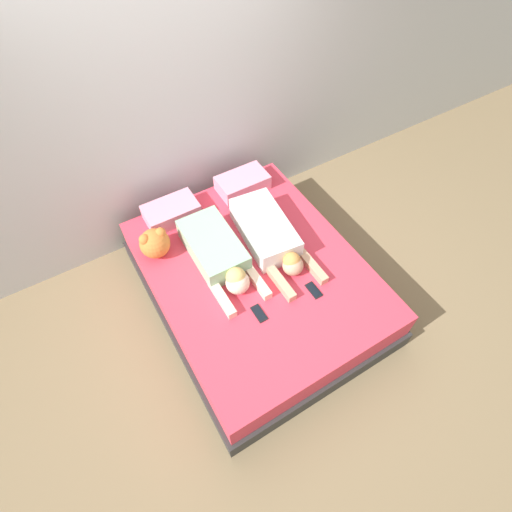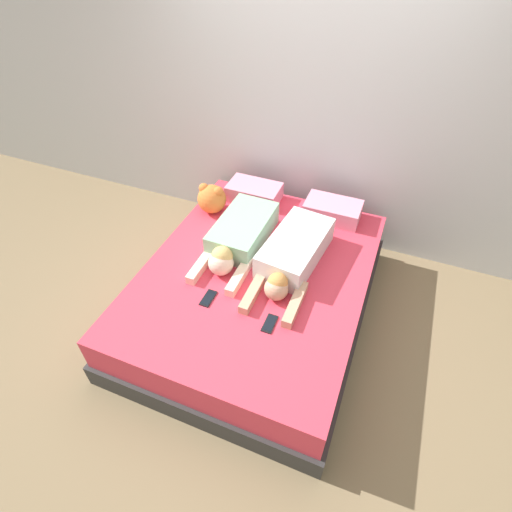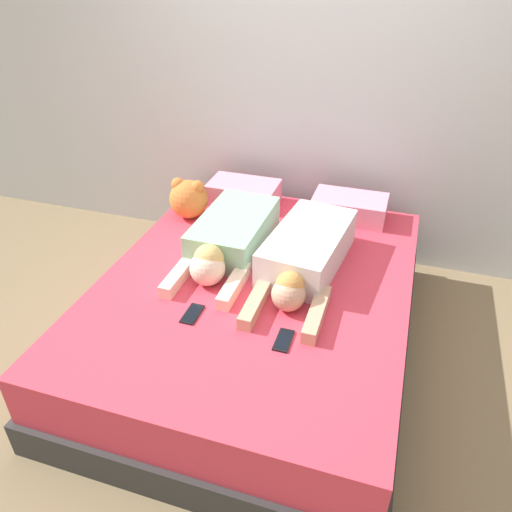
% 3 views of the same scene
% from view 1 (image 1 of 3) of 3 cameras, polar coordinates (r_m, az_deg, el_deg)
% --- Properties ---
extents(ground_plane, '(12.00, 12.00, 0.00)m').
position_cam_1_polar(ground_plane, '(3.74, 0.00, -5.81)').
color(ground_plane, '#7F6B4C').
extents(wall_back, '(12.00, 0.06, 2.60)m').
position_cam_1_polar(wall_back, '(3.60, -10.77, 20.23)').
color(wall_back, silver).
rests_on(wall_back, ground_plane).
extents(bed, '(1.71, 2.16, 0.48)m').
position_cam_1_polar(bed, '(3.54, 0.00, -3.83)').
color(bed, '#2D2D2D').
rests_on(bed, ground_plane).
extents(pillow_head_left, '(0.48, 0.29, 0.15)m').
position_cam_1_polar(pillow_head_left, '(3.72, -12.00, 6.19)').
color(pillow_head_left, pink).
rests_on(pillow_head_left, bed).
extents(pillow_head_right, '(0.48, 0.29, 0.15)m').
position_cam_1_polar(pillow_head_right, '(3.91, -1.94, 10.40)').
color(pillow_head_right, pink).
rests_on(pillow_head_right, bed).
extents(person_left, '(0.39, 0.97, 0.22)m').
position_cam_1_polar(person_left, '(3.31, -5.38, 0.25)').
color(person_left, '#8CBF99').
rests_on(person_left, bed).
extents(person_right, '(0.44, 1.06, 0.21)m').
position_cam_1_polar(person_right, '(3.42, 1.94, 2.99)').
color(person_right, silver).
rests_on(person_right, bed).
extents(cell_phone_left, '(0.07, 0.16, 0.01)m').
position_cam_1_polar(cell_phone_left, '(3.10, 0.43, -8.19)').
color(cell_phone_left, black).
rests_on(cell_phone_left, bed).
extents(cell_phone_right, '(0.07, 0.16, 0.01)m').
position_cam_1_polar(cell_phone_right, '(3.24, 8.25, -4.86)').
color(cell_phone_right, black).
rests_on(cell_phone_right, bed).
extents(plush_toy, '(0.26, 0.26, 0.27)m').
position_cam_1_polar(plush_toy, '(3.43, -14.28, 1.83)').
color(plush_toy, orange).
rests_on(plush_toy, bed).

